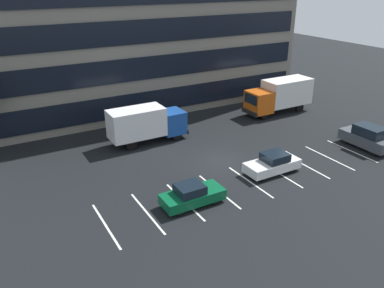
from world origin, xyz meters
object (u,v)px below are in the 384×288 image
sedan_forest (192,195)px  box_truck_orange (280,95)px  box_truck_blue (146,123)px  sedan_white (273,164)px  suv_charcoal (367,137)px

sedan_forest → box_truck_orange: bearing=33.3°
box_truck_orange → box_truck_blue: box_truck_orange is taller
box_truck_blue → sedan_white: size_ratio=1.62×
box_truck_blue → sedan_white: box_truck_blue is taller
box_truck_blue → suv_charcoal: (16.55, -10.92, -0.88)m
sedan_white → suv_charcoal: 10.46m
box_truck_blue → sedan_forest: bearing=-98.5°
box_truck_orange → sedan_forest: 21.60m
box_truck_blue → sedan_forest: (-1.69, -11.37, -1.16)m
sedan_white → suv_charcoal: bearing=-2.6°
sedan_forest → box_truck_blue: bearing=81.5°
box_truck_orange → sedan_white: bearing=-133.1°
suv_charcoal → sedan_forest: bearing=-178.6°
box_truck_orange → sedan_white: size_ratio=1.78×
box_truck_blue → sedan_white: 12.16m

